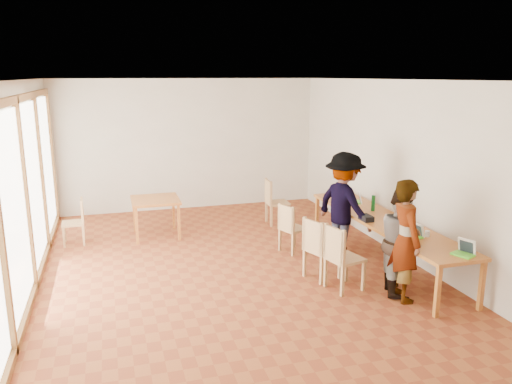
# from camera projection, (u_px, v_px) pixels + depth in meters

# --- Properties ---
(ground) EXTENTS (8.00, 8.00, 0.00)m
(ground) POSITION_uv_depth(u_px,v_px,m) (230.00, 268.00, 8.14)
(ground) COLOR brown
(ground) RESTS_ON ground
(wall_back) EXTENTS (6.00, 0.10, 3.00)m
(wall_back) POSITION_uv_depth(u_px,v_px,m) (189.00, 145.00, 11.53)
(wall_back) COLOR beige
(wall_back) RESTS_ON ground
(wall_front) EXTENTS (6.00, 0.10, 3.00)m
(wall_front) POSITION_uv_depth(u_px,v_px,m) (344.00, 272.00, 4.06)
(wall_front) COLOR beige
(wall_front) RESTS_ON ground
(wall_right) EXTENTS (0.10, 8.00, 3.00)m
(wall_right) POSITION_uv_depth(u_px,v_px,m) (398.00, 168.00, 8.63)
(wall_right) COLOR beige
(wall_right) RESTS_ON ground
(window_wall) EXTENTS (0.10, 8.00, 3.00)m
(window_wall) POSITION_uv_depth(u_px,v_px,m) (23.00, 190.00, 6.97)
(window_wall) COLOR white
(window_wall) RESTS_ON ground
(ceiling) EXTENTS (6.00, 8.00, 0.04)m
(ceiling) POSITION_uv_depth(u_px,v_px,m) (228.00, 78.00, 7.45)
(ceiling) COLOR white
(ceiling) RESTS_ON wall_back
(communal_table) EXTENTS (0.80, 4.00, 0.75)m
(communal_table) POSITION_uv_depth(u_px,v_px,m) (384.00, 222.00, 8.23)
(communal_table) COLOR #B37127
(communal_table) RESTS_ON ground
(side_table) EXTENTS (0.90, 0.90, 0.75)m
(side_table) POSITION_uv_depth(u_px,v_px,m) (155.00, 203.00, 9.61)
(side_table) COLOR #B37127
(side_table) RESTS_ON ground
(chair_near) EXTENTS (0.55, 0.55, 0.52)m
(chair_near) POSITION_uv_depth(u_px,v_px,m) (340.00, 251.00, 7.17)
(chair_near) COLOR tan
(chair_near) RESTS_ON ground
(chair_mid) EXTENTS (0.57, 0.57, 0.51)m
(chair_mid) POSITION_uv_depth(u_px,v_px,m) (318.00, 243.00, 7.57)
(chair_mid) COLOR tan
(chair_mid) RESTS_ON ground
(chair_far) EXTENTS (0.53, 0.53, 0.47)m
(chair_far) POSITION_uv_depth(u_px,v_px,m) (290.00, 223.00, 8.74)
(chair_far) COLOR tan
(chair_far) RESTS_ON ground
(chair_empty) EXTENTS (0.46, 0.46, 0.51)m
(chair_empty) POSITION_uv_depth(u_px,v_px,m) (273.00, 197.00, 10.41)
(chair_empty) COLOR tan
(chair_empty) RESTS_ON ground
(chair_spare) EXTENTS (0.41, 0.41, 0.45)m
(chair_spare) POSITION_uv_depth(u_px,v_px,m) (78.00, 217.00, 9.21)
(chair_spare) COLOR tan
(chair_spare) RESTS_ON ground
(person_near) EXTENTS (0.48, 0.67, 1.72)m
(person_near) POSITION_uv_depth(u_px,v_px,m) (405.00, 240.00, 6.84)
(person_near) COLOR gray
(person_near) RESTS_ON ground
(person_mid) EXTENTS (0.80, 0.90, 1.53)m
(person_mid) POSITION_uv_depth(u_px,v_px,m) (401.00, 241.00, 7.08)
(person_mid) COLOR gray
(person_mid) RESTS_ON ground
(person_far) EXTENTS (1.01, 1.33, 1.82)m
(person_far) POSITION_uv_depth(u_px,v_px,m) (344.00, 205.00, 8.51)
(person_far) COLOR gray
(person_far) RESTS_ON ground
(laptop_near) EXTENTS (0.30, 0.31, 0.22)m
(laptop_near) POSITION_uv_depth(u_px,v_px,m) (465.00, 251.00, 6.58)
(laptop_near) COLOR #5AD82D
(laptop_near) RESTS_ON communal_table
(laptop_mid) EXTENTS (0.23, 0.26, 0.20)m
(laptop_mid) POSITION_uv_depth(u_px,v_px,m) (416.00, 233.00, 7.32)
(laptop_mid) COLOR #5AD82D
(laptop_mid) RESTS_ON communal_table
(laptop_far) EXTENTS (0.30, 0.32, 0.21)m
(laptop_far) POSITION_uv_depth(u_px,v_px,m) (357.00, 200.00, 9.28)
(laptop_far) COLOR #5AD82D
(laptop_far) RESTS_ON communal_table
(yellow_mug) EXTENTS (0.16, 0.16, 0.10)m
(yellow_mug) POSITION_uv_depth(u_px,v_px,m) (415.00, 244.00, 6.89)
(yellow_mug) COLOR yellow
(yellow_mug) RESTS_ON communal_table
(green_bottle) EXTENTS (0.07, 0.07, 0.28)m
(green_bottle) POSITION_uv_depth(u_px,v_px,m) (373.00, 203.00, 8.71)
(green_bottle) COLOR #156425
(green_bottle) RESTS_ON communal_table
(clear_glass) EXTENTS (0.07, 0.07, 0.09)m
(clear_glass) POSITION_uv_depth(u_px,v_px,m) (427.00, 234.00, 7.33)
(clear_glass) COLOR silver
(clear_glass) RESTS_ON communal_table
(condiment_cup) EXTENTS (0.08, 0.08, 0.06)m
(condiment_cup) POSITION_uv_depth(u_px,v_px,m) (408.00, 230.00, 7.56)
(condiment_cup) COLOR white
(condiment_cup) RESTS_ON communal_table
(pink_phone) EXTENTS (0.05, 0.10, 0.01)m
(pink_phone) POSITION_uv_depth(u_px,v_px,m) (335.00, 202.00, 9.34)
(pink_phone) COLOR #CF4263
(pink_phone) RESTS_ON communal_table
(black_pouch) EXTENTS (0.16, 0.26, 0.09)m
(black_pouch) POSITION_uv_depth(u_px,v_px,m) (366.00, 218.00, 8.14)
(black_pouch) COLOR black
(black_pouch) RESTS_ON communal_table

